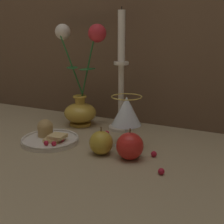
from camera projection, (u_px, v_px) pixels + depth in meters
The scene contains 10 objects.
ground_plane at pixel (104, 142), 0.93m from camera, with size 2.40×2.40×0.00m, color #9E8966.
vase at pixel (81, 91), 1.07m from camera, with size 0.19×0.11×0.34m.
plate_with_pastries at pixel (49, 137), 0.93m from camera, with size 0.17×0.17×0.06m.
wine_glass at pixel (126, 113), 0.88m from camera, with size 0.09×0.09×0.15m.
candlestick at pixel (121, 82), 1.01m from camera, with size 0.08×0.08×0.39m.
apple_beside_vase at pixel (101, 143), 0.84m from camera, with size 0.06×0.06×0.08m.
apple_near_glass at pixel (130, 146), 0.80m from camera, with size 0.07×0.07×0.08m.
berry_near_plate at pixel (154, 154), 0.82m from camera, with size 0.02×0.02×0.02m, color #AD192D.
berry_front_center at pixel (107, 133), 0.99m from camera, with size 0.02×0.02×0.02m, color #AD192D.
berry_by_glass_stem at pixel (161, 171), 0.72m from camera, with size 0.02×0.02×0.02m, color #AD192D.
Camera 1 is at (0.41, -0.78, 0.33)m, focal length 50.00 mm.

